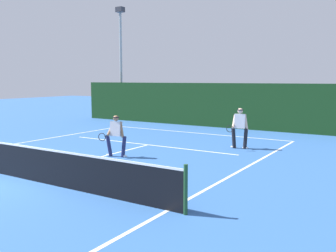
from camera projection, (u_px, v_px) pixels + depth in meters
name	position (u px, v px, depth m)	size (l,w,h in m)	color
ground_plane	(19.00, 178.00, 10.90)	(80.00, 80.00, 0.00)	#305EA0
court_line_baseline_far	(195.00, 133.00, 19.99)	(10.28, 0.10, 0.01)	white
court_line_sideline_right	(168.00, 210.00, 8.17)	(0.10, 21.68, 0.01)	white
court_line_service	(148.00, 145.00, 16.36)	(8.38, 0.10, 0.01)	white
court_line_centre	(95.00, 158.00, 13.58)	(0.10, 6.40, 0.01)	white
tennis_net	(18.00, 161.00, 10.83)	(11.27, 0.09, 1.09)	#1E4723
player_near	(116.00, 134.00, 13.74)	(0.85, 0.89, 1.54)	#1E234C
player_far	(240.00, 126.00, 15.40)	(0.75, 0.88, 1.68)	black
tennis_ball	(21.00, 153.00, 14.38)	(0.07, 0.07, 0.07)	#D1E033
tennis_ball_extra	(87.00, 165.00, 12.32)	(0.07, 0.07, 0.07)	#D1E033
back_fence_windscreen	(218.00, 105.00, 22.21)	(20.34, 0.12, 2.63)	#153817
light_pole	(121.00, 52.00, 27.04)	(0.55, 0.44, 7.96)	#9EA39E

